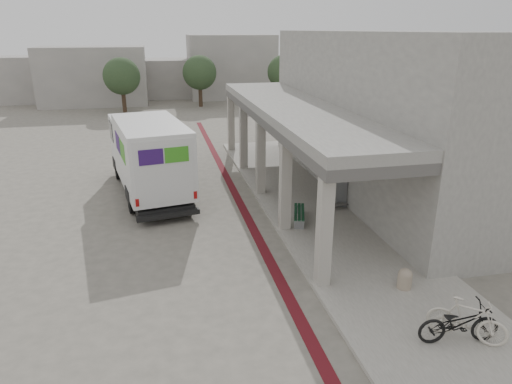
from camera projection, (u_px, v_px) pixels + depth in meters
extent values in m
plane|color=#635E55|center=(231.00, 241.00, 16.11)|extent=(120.00, 120.00, 0.00)
cube|color=#571118|center=(247.00, 217.00, 18.15)|extent=(0.35, 40.00, 0.01)
cube|color=gray|center=(337.00, 230.00, 16.89)|extent=(4.40, 28.00, 0.12)
cube|color=gray|center=(374.00, 113.00, 20.54)|extent=(4.30, 17.00, 7.00)
cube|color=#54524E|center=(294.00, 116.00, 19.79)|extent=(3.40, 16.90, 0.35)
cube|color=gray|center=(295.00, 108.00, 19.67)|extent=(3.40, 16.90, 0.35)
cube|color=gray|center=(94.00, 76.00, 44.85)|extent=(10.00, 6.00, 5.50)
cube|color=gray|center=(166.00, 78.00, 50.18)|extent=(8.00, 6.00, 4.00)
cube|color=gray|center=(231.00, 66.00, 49.33)|extent=(9.00, 6.00, 6.50)
cube|color=gray|center=(37.00, 79.00, 46.57)|extent=(7.00, 5.00, 4.50)
cylinder|color=#38281C|center=(124.00, 99.00, 40.45)|extent=(0.36, 0.36, 2.40)
sphere|color=#233820|center=(122.00, 76.00, 39.78)|extent=(3.20, 3.20, 3.20)
cylinder|color=#38281C|center=(200.00, 94.00, 43.70)|extent=(0.36, 0.36, 2.40)
sphere|color=#233820|center=(200.00, 73.00, 43.02)|extent=(3.20, 3.20, 3.20)
cylinder|color=#38281C|center=(284.00, 93.00, 44.38)|extent=(0.36, 0.36, 2.40)
sphere|color=#233820|center=(284.00, 72.00, 43.71)|extent=(3.20, 3.20, 3.20)
cube|color=black|center=(151.00, 184.00, 20.73)|extent=(3.46, 7.65, 0.32)
cube|color=silver|center=(152.00, 154.00, 19.35)|extent=(3.44, 5.84, 2.74)
cube|color=silver|center=(139.00, 140.00, 22.58)|extent=(2.84, 2.41, 2.42)
cube|color=silver|center=(137.00, 152.00, 23.84)|extent=(2.39, 1.02, 0.84)
cube|color=black|center=(135.00, 125.00, 23.11)|extent=(2.37, 0.91, 1.11)
cube|color=black|center=(169.00, 215.00, 17.44)|extent=(2.43, 0.68, 0.19)
cube|color=#31135A|center=(118.00, 142.00, 19.38)|extent=(0.28, 1.46, 0.79)
cube|color=#399520|center=(122.00, 151.00, 18.00)|extent=(0.28, 1.46, 0.79)
cube|color=#31135A|center=(151.00, 157.00, 16.56)|extent=(0.89, 0.19, 0.58)
cube|color=#399520|center=(177.00, 155.00, 16.89)|extent=(0.89, 0.19, 0.58)
cylinder|color=black|center=(119.00, 170.00, 22.71)|extent=(0.46, 0.99, 0.95)
cylinder|color=black|center=(163.00, 165.00, 23.50)|extent=(0.46, 0.99, 0.95)
cylinder|color=black|center=(132.00, 202.00, 18.48)|extent=(0.46, 0.99, 0.95)
cylinder|color=black|center=(186.00, 195.00, 19.27)|extent=(0.46, 0.99, 0.95)
cube|color=gray|center=(299.00, 224.00, 16.78)|extent=(0.37, 0.18, 0.37)
cube|color=gray|center=(299.00, 210.00, 18.14)|extent=(0.37, 0.18, 0.37)
cube|color=#133B22|center=(296.00, 212.00, 17.40)|extent=(0.62, 1.69, 0.04)
cube|color=#133B22|center=(299.00, 212.00, 17.39)|extent=(0.62, 1.69, 0.04)
cube|color=#133B22|center=(303.00, 212.00, 17.38)|extent=(0.62, 1.69, 0.04)
cylinder|color=gray|center=(404.00, 281.00, 12.94)|extent=(0.41, 0.41, 0.41)
sphere|color=gray|center=(405.00, 275.00, 12.87)|extent=(0.41, 0.41, 0.41)
cylinder|color=gray|center=(284.00, 222.00, 16.96)|extent=(0.39, 0.39, 0.39)
sphere|color=gray|center=(284.00, 217.00, 16.90)|extent=(0.39, 0.39, 0.39)
cube|color=slate|center=(340.00, 191.00, 19.04)|extent=(0.65, 0.77, 1.13)
imported|color=black|center=(459.00, 323.00, 10.60)|extent=(2.00, 0.93, 1.01)
imported|color=beige|center=(467.00, 320.00, 10.67)|extent=(1.70, 1.56, 1.08)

